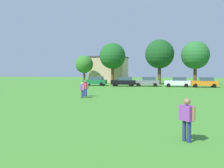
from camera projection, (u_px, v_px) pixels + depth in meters
The scene contains 14 objects.
ground_plane at pixel (118, 94), 30.93m from camera, with size 160.00×160.00×0.00m, color #42842D.
adult_bystander at pixel (187, 116), 9.79m from camera, with size 0.59×0.63×1.67m.
bystander_near_trees at pixel (82, 89), 25.74m from camera, with size 0.55×0.64×1.61m.
bystander_midfield at pixel (85, 87), 27.22m from camera, with size 0.78×0.50×1.74m.
parked_car_green_0 at pixel (95, 81), 47.84m from camera, with size 4.30×2.02×1.68m.
parked_car_black_1 at pixel (124, 81), 45.85m from camera, with size 4.30×2.02×1.68m.
parked_car_gray_2 at pixel (148, 81), 45.67m from camera, with size 4.30×2.02×1.68m.
parked_car_white_3 at pixel (178, 82), 43.94m from camera, with size 4.30×2.02×1.68m.
parked_car_orange_4 at pixel (205, 82), 42.83m from camera, with size 4.30×2.02×1.68m.
tree_far_left at pixel (84, 64), 58.12m from camera, with size 4.02×4.02×6.26m.
tree_left at pixel (113, 56), 56.36m from camera, with size 5.71×5.71×8.89m.
tree_center at pixel (160, 54), 51.66m from camera, with size 5.82×5.82×9.07m.
tree_right at pixel (195, 55), 51.35m from camera, with size 5.59×5.59×8.71m.
house_left at pixel (109, 69), 64.93m from camera, with size 8.68×9.24×6.33m.
Camera 1 is at (5.92, -0.27, 2.71)m, focal length 41.15 mm.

